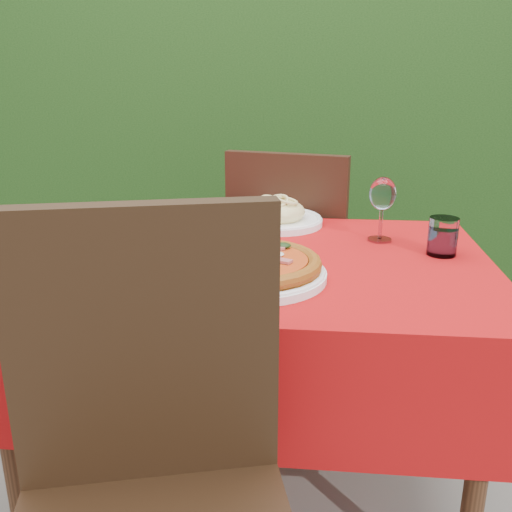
# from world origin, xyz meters

# --- Properties ---
(ground) EXTENTS (60.00, 60.00, 0.00)m
(ground) POSITION_xyz_m (0.00, 0.00, 0.00)
(ground) COLOR #615E58
(ground) RESTS_ON ground
(hedge) EXTENTS (3.20, 0.55, 1.78)m
(hedge) POSITION_xyz_m (0.00, 1.55, 0.92)
(hedge) COLOR black
(hedge) RESTS_ON ground
(dining_table) EXTENTS (1.26, 0.86, 0.75)m
(dining_table) POSITION_xyz_m (0.00, 0.00, 0.60)
(dining_table) COLOR #4D2C18
(dining_table) RESTS_ON ground
(chair_near) EXTENTS (0.56, 0.56, 1.02)m
(chair_near) POSITION_xyz_m (-0.09, -0.68, 0.59)
(chair_near) COLOR black
(chair_near) RESTS_ON ground
(chair_far) EXTENTS (0.52, 0.52, 0.95)m
(chair_far) POSITION_xyz_m (0.09, 0.61, 0.55)
(chair_far) COLOR black
(chair_far) RESTS_ON ground
(pizza_plate) EXTENTS (0.38, 0.38, 0.07)m
(pizza_plate) POSITION_xyz_m (0.02, -0.16, 0.78)
(pizza_plate) COLOR white
(pizza_plate) RESTS_ON dining_table
(pasta_plate) EXTENTS (0.29, 0.29, 0.08)m
(pasta_plate) POSITION_xyz_m (0.05, 0.34, 0.78)
(pasta_plate) COLOR white
(pasta_plate) RESTS_ON dining_table
(water_glass) EXTENTS (0.08, 0.08, 0.10)m
(water_glass) POSITION_xyz_m (0.51, 0.07, 0.79)
(water_glass) COLOR white
(water_glass) RESTS_ON dining_table
(wine_glass) EXTENTS (0.08, 0.08, 0.19)m
(wine_glass) POSITION_xyz_m (0.36, 0.19, 0.88)
(wine_glass) COLOR white
(wine_glass) RESTS_ON dining_table
(fork) EXTENTS (0.04, 0.17, 0.00)m
(fork) POSITION_xyz_m (-0.33, -0.04, 0.75)
(fork) COLOR silver
(fork) RESTS_ON dining_table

